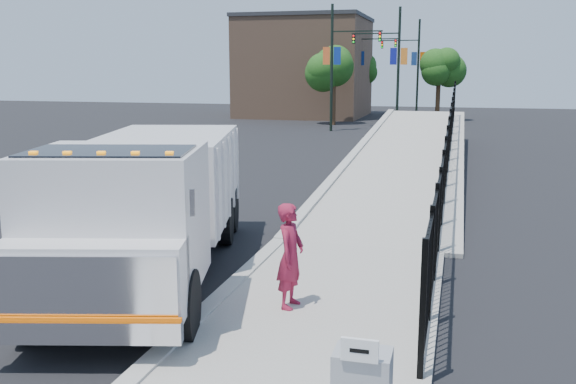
# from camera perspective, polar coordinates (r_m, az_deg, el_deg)

# --- Properties ---
(ground) EXTENTS (120.00, 120.00, 0.00)m
(ground) POSITION_cam_1_polar(r_m,az_deg,el_deg) (11.27, -6.32, -10.02)
(ground) COLOR black
(ground) RESTS_ON ground
(sidewalk) EXTENTS (3.55, 12.00, 0.12)m
(sidewalk) POSITION_cam_1_polar(r_m,az_deg,el_deg) (8.95, 0.80, -15.30)
(sidewalk) COLOR #9E998E
(sidewalk) RESTS_ON ground
(curb) EXTENTS (0.30, 12.00, 0.16)m
(curb) POSITION_cam_1_polar(r_m,az_deg,el_deg) (9.55, -10.80, -13.62)
(curb) COLOR #ADAAA3
(curb) RESTS_ON ground
(ramp) EXTENTS (3.95, 24.06, 3.19)m
(ramp) POSITION_cam_1_polar(r_m,az_deg,el_deg) (26.16, 10.96, 1.91)
(ramp) COLOR #9E998E
(ramp) RESTS_ON ground
(iron_fence) EXTENTS (0.10, 28.00, 1.80)m
(iron_fence) POSITION_cam_1_polar(r_m,az_deg,el_deg) (22.01, 13.98, 2.47)
(iron_fence) COLOR black
(iron_fence) RESTS_ON ground
(truck) EXTENTS (4.59, 8.70, 2.84)m
(truck) POSITION_cam_1_polar(r_m,az_deg,el_deg) (12.44, -12.31, -0.52)
(truck) COLOR black
(truck) RESTS_ON ground
(worker) EXTENTS (0.48, 0.68, 1.75)m
(worker) POSITION_cam_1_polar(r_m,az_deg,el_deg) (10.57, 0.22, -5.68)
(worker) COLOR maroon
(worker) RESTS_ON sidewalk
(arrow_sign) EXTENTS (0.35, 0.04, 0.22)m
(arrow_sign) POSITION_cam_1_polar(r_m,az_deg,el_deg) (6.08, 6.38, -13.80)
(arrow_sign) COLOR white
(arrow_sign) RESTS_ON utility_cabinet
(light_pole_0) EXTENTS (3.77, 0.22, 8.00)m
(light_pole_0) POSITION_cam_1_polar(r_m,az_deg,el_deg) (41.80, 4.33, 11.39)
(light_pole_0) COLOR black
(light_pole_0) RESTS_ON ground
(light_pole_1) EXTENTS (3.78, 0.22, 8.00)m
(light_pole_1) POSITION_cam_1_polar(r_m,az_deg,el_deg) (44.26, 9.39, 11.25)
(light_pole_1) COLOR black
(light_pole_1) RESTS_ON ground
(light_pole_2) EXTENTS (3.77, 0.22, 8.00)m
(light_pole_2) POSITION_cam_1_polar(r_m,az_deg,el_deg) (52.78, 6.48, 11.25)
(light_pole_2) COLOR black
(light_pole_2) RESTS_ON ground
(light_pole_3) EXTENTS (3.78, 0.22, 8.00)m
(light_pole_3) POSITION_cam_1_polar(r_m,az_deg,el_deg) (55.56, 11.17, 11.10)
(light_pole_3) COLOR black
(light_pole_3) RESTS_ON ground
(tree_0) EXTENTS (2.98, 2.98, 5.49)m
(tree_0) POSITION_cam_1_polar(r_m,az_deg,el_deg) (46.53, 4.08, 10.85)
(tree_0) COLOR #382314
(tree_0) RESTS_ON ground
(tree_1) EXTENTS (2.34, 2.34, 5.17)m
(tree_1) POSITION_cam_1_polar(r_m,az_deg,el_deg) (51.32, 13.28, 10.55)
(tree_1) COLOR #382314
(tree_1) RESTS_ON ground
(tree_2) EXTENTS (2.46, 2.46, 5.23)m
(tree_2) POSITION_cam_1_polar(r_m,az_deg,el_deg) (59.40, 6.67, 10.79)
(tree_2) COLOR #382314
(tree_2) RESTS_ON ground
(building) EXTENTS (10.00, 10.00, 8.00)m
(building) POSITION_cam_1_polar(r_m,az_deg,el_deg) (55.31, 1.55, 10.92)
(building) COLOR #8C664C
(building) RESTS_ON ground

